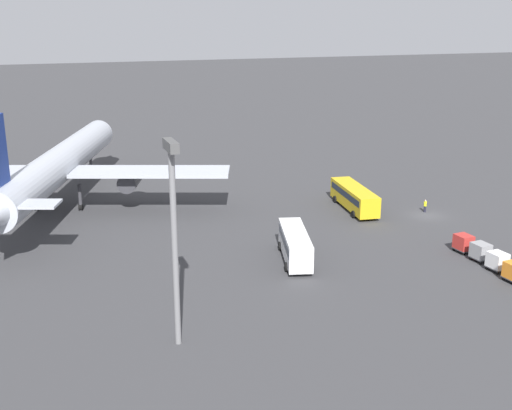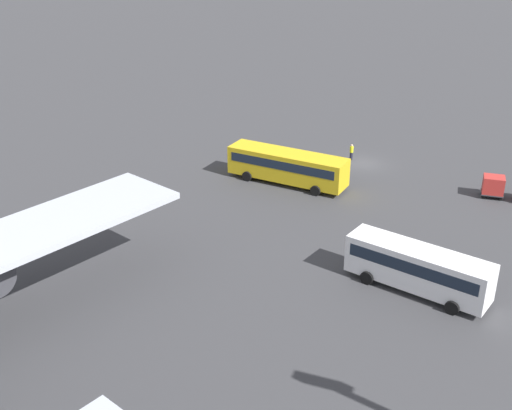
# 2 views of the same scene
# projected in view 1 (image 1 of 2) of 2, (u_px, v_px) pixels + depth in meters

# --- Properties ---
(ground_plane) EXTENTS (600.00, 600.00, 0.00)m
(ground_plane) POSITION_uv_depth(u_px,v_px,m) (426.00, 215.00, 86.30)
(ground_plane) COLOR #38383A
(airplane) EXTENTS (52.58, 46.37, 15.92)m
(airplane) POSITION_uv_depth(u_px,v_px,m) (59.00, 165.00, 88.36)
(airplane) COLOR #B2B7C1
(airplane) RESTS_ON ground
(shuttle_bus_near) EXTENTS (12.22, 4.37, 3.18)m
(shuttle_bus_near) POSITION_uv_depth(u_px,v_px,m) (354.00, 196.00, 88.41)
(shuttle_bus_near) COLOR gold
(shuttle_bus_near) RESTS_ON ground
(shuttle_bus_far) EXTENTS (10.57, 5.20, 3.28)m
(shuttle_bus_far) POSITION_uv_depth(u_px,v_px,m) (295.00, 243.00, 70.15)
(shuttle_bus_far) COLOR white
(shuttle_bus_far) RESTS_ON ground
(worker_person) EXTENTS (0.38, 0.38, 1.74)m
(worker_person) POSITION_uv_depth(u_px,v_px,m) (425.00, 206.00, 87.52)
(worker_person) COLOR #1E1E2D
(worker_person) RESTS_ON ground
(cargo_cart_white) EXTENTS (2.12, 1.83, 2.06)m
(cargo_cart_white) POSITION_uv_depth(u_px,v_px,m) (497.00, 261.00, 67.34)
(cargo_cart_white) COLOR #38383D
(cargo_cart_white) RESTS_ON ground
(cargo_cart_grey) EXTENTS (2.12, 1.83, 2.06)m
(cargo_cart_grey) POSITION_uv_depth(u_px,v_px,m) (481.00, 251.00, 70.04)
(cargo_cart_grey) COLOR #38383D
(cargo_cart_grey) RESTS_ON ground
(cargo_cart_red) EXTENTS (2.12, 1.83, 2.06)m
(cargo_cart_red) POSITION_uv_depth(u_px,v_px,m) (463.00, 242.00, 72.67)
(cargo_cart_red) COLOR #38383D
(cargo_cart_red) RESTS_ON ground
(light_pole) EXTENTS (2.80, 0.70, 16.98)m
(light_pole) POSITION_uv_depth(u_px,v_px,m) (174.00, 223.00, 49.92)
(light_pole) COLOR slate
(light_pole) RESTS_ON ground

